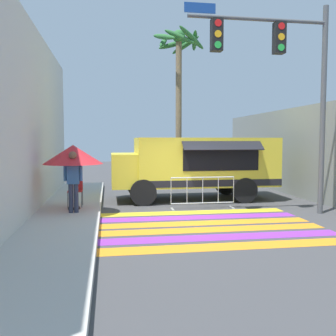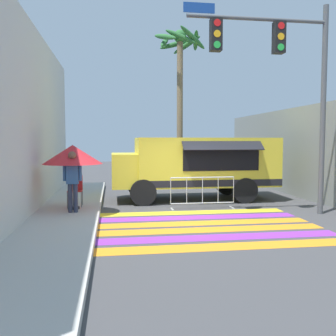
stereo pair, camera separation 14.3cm
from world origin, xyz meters
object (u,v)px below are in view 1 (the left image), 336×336
Objects in this scene: food_truck at (192,163)px; barricade_front at (203,193)px; folding_chair at (75,188)px; patio_umbrella at (73,155)px; palm_tree at (179,70)px; traffic_signal_pole at (281,66)px; vendor_person at (73,178)px.

barricade_front is at bearing -92.50° from food_truck.
food_truck is 6.37× the size of folding_chair.
patio_umbrella is 0.90× the size of barricade_front.
palm_tree reaches higher than patio_umbrella.
folding_chair is 8.68m from palm_tree.
food_truck is 3.15× the size of patio_umbrella.
folding_chair is at bearing 166.09° from traffic_signal_pole.
palm_tree is (0.30, 5.88, 5.07)m from barricade_front.
folding_chair is at bearing 89.83° from patio_umbrella.
food_truck reaches higher than folding_chair.
palm_tree reaches higher than folding_chair.
food_truck is at bearing -93.11° from palm_tree.
food_truck is at bearing 41.93° from vendor_person.
patio_umbrella is 8.54m from palm_tree.
food_truck is at bearing 40.85° from folding_chair.
vendor_person is 0.24× the size of palm_tree.
palm_tree is (4.38, 5.72, 4.84)m from folding_chair.
patio_umbrella is 0.26× the size of palm_tree.
palm_tree is at bearing 64.25° from vendor_person.
patio_umbrella is (-6.08, 0.95, -2.60)m from traffic_signal_pole.
barricade_front is (-1.99, 1.35, -3.90)m from traffic_signal_pole.
traffic_signal_pole is 6.86m from vendor_person.
patio_umbrella is at bearing 100.92° from vendor_person.
patio_umbrella is at bearing -124.97° from palm_tree.
vendor_person is 9.21m from palm_tree.
barricade_front is at bearing 145.94° from traffic_signal_pole.
palm_tree reaches higher than barricade_front.
vendor_person is (0.04, -0.55, -0.63)m from patio_umbrella.
food_truck is 5.06m from vendor_person.
folding_chair is 0.13× the size of palm_tree.
palm_tree is at bearing 55.03° from patio_umbrella.
food_truck is 5.76m from palm_tree.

